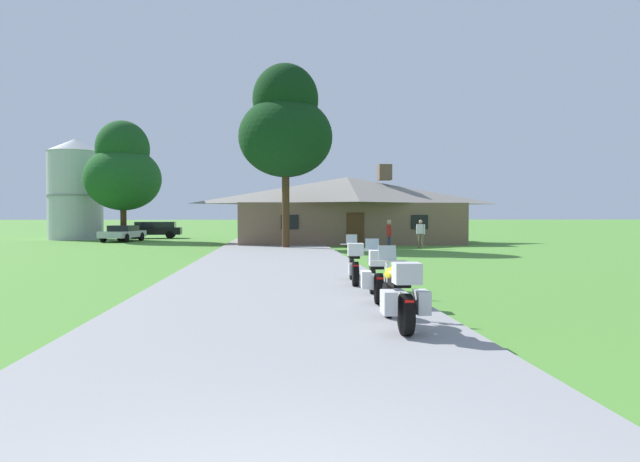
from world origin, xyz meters
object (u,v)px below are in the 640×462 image
Objects in this scene: motorcycle_yellow_farthest_in_row at (354,263)px; parked_silver_sedan_far_left at (123,233)px; tree_left_far at (123,170)px; bystander_red_shirt_beside_signpost at (389,234)px; tree_by_lodge_front at (286,126)px; metal_silo_distant at (75,189)px; parked_black_suv_far_left at (154,229)px; motorcycle_blue_second_in_row at (377,275)px; motorcycle_yellow_nearest_to_camera at (399,295)px; bystander_white_shirt_near_lodge at (421,232)px.

parked_silver_sedan_far_left is (-13.43, 26.10, 0.02)m from motorcycle_yellow_farthest_in_row.
bystander_red_shirt_beside_signpost is at bearing -38.17° from tree_left_far.
tree_by_lodge_front reaches higher than metal_silo_distant.
tree_left_far is 0.83× the size of tree_by_lodge_front.
parked_black_suv_far_left is (0.96, 5.57, -4.52)m from tree_left_far.
tree_by_lodge_front is 19.40m from parked_black_suv_far_left.
metal_silo_distant is at bearing 124.10° from motorcycle_blue_second_in_row.
motorcycle_yellow_nearest_to_camera is 34.60m from parked_silver_sedan_far_left.
motorcycle_blue_second_in_row is 2.91m from motorcycle_yellow_farthest_in_row.
motorcycle_blue_second_in_row is at bearing -68.51° from bystander_white_shirt_near_lodge.
motorcycle_yellow_nearest_to_camera is 0.26× the size of metal_silo_distant.
metal_silo_distant is (-24.54, 14.14, 3.12)m from bystander_white_shirt_near_lodge.
parked_black_suv_far_left is at bearing 126.37° from tree_by_lodge_front.
motorcycle_blue_second_in_row is 1.00× the size of motorcycle_yellow_farthest_in_row.
bystander_white_shirt_near_lodge is at bearing -27.19° from tree_left_far.
parked_black_suv_far_left is at bearing 14.58° from metal_silo_distant.
metal_silo_distant reaches higher than parked_silver_sedan_far_left.
bystander_white_shirt_near_lodge is 0.21× the size of metal_silo_distant.
motorcycle_blue_second_in_row is 32.34m from tree_left_far.
motorcycle_yellow_farthest_in_row is 35.44m from metal_silo_distant.
parked_black_suv_far_left is (-10.87, 14.76, -6.35)m from tree_by_lodge_front.
bystander_white_shirt_near_lodge is (6.20, 18.94, 0.32)m from motorcycle_blue_second_in_row.
tree_left_far is 6.46m from metal_silo_distant.
motorcycle_yellow_farthest_in_row is at bearing -53.11° from parked_silver_sedan_far_left.
parked_black_suv_far_left is (-12.49, 34.60, 0.17)m from motorcycle_blue_second_in_row.
motorcycle_blue_second_in_row is 0.23× the size of tree_left_far.
motorcycle_yellow_nearest_to_camera is 0.23× the size of tree_left_far.
parked_black_suv_far_left is at bearing 80.18° from tree_left_far.
motorcycle_blue_second_in_row is at bearing -84.36° from motorcycle_yellow_farthest_in_row.
bystander_white_shirt_near_lodge is 0.35× the size of parked_black_suv_far_left.
tree_left_far is at bearing 39.87° from parked_silver_sedan_far_left.
tree_left_far reaches higher than parked_black_suv_far_left.
metal_silo_distant is at bearing 99.78° from parked_black_suv_far_left.
motorcycle_yellow_nearest_to_camera is at bearing -86.83° from motorcycle_yellow_farthest_in_row.
motorcycle_yellow_nearest_to_camera is at bearing -66.65° from bystander_white_shirt_near_lodge.
tree_by_lodge_front is (-1.62, 19.84, 6.52)m from motorcycle_blue_second_in_row.
motorcycle_yellow_farthest_in_row is 0.23× the size of tree_left_far.
metal_silo_distant is at bearing -111.09° from bystander_red_shirt_beside_signpost.
parked_black_suv_far_left is (-12.31, 37.52, 0.17)m from motorcycle_yellow_nearest_to_camera.
motorcycle_yellow_nearest_to_camera is 5.83m from motorcycle_yellow_farthest_in_row.
parked_silver_sedan_far_left is at bearing -40.05° from metal_silo_distant.
bystander_red_shirt_beside_signpost reaches higher than motorcycle_yellow_farthest_in_row.
motorcycle_blue_second_in_row is 0.26× the size of metal_silo_distant.
bystander_white_shirt_near_lodge is at bearing 76.96° from motorcycle_blue_second_in_row.
motorcycle_yellow_nearest_to_camera is at bearing -63.24° from metal_silo_distant.
motorcycle_yellow_nearest_to_camera is 18.92m from bystander_red_shirt_beside_signpost.
parked_black_suv_far_left is at bearing -122.27° from bystander_red_shirt_beside_signpost.
tree_left_far reaches higher than parked_silver_sedan_far_left.
tree_left_far is 7.24m from parked_black_suv_far_left.
parked_black_suv_far_left is at bearing 109.08° from motorcycle_yellow_nearest_to_camera.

